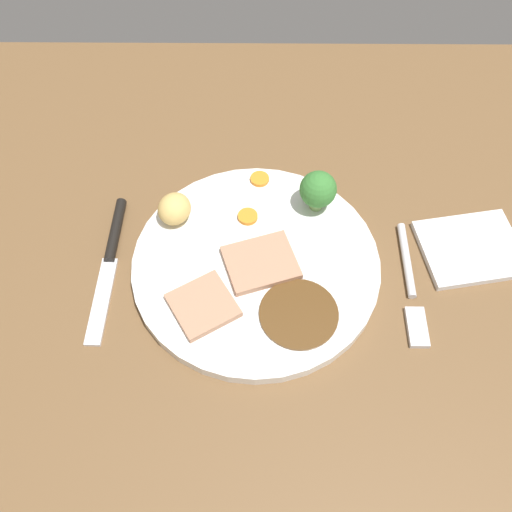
% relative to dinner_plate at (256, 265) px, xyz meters
% --- Properties ---
extents(dining_table, '(1.20, 0.84, 0.04)m').
position_rel_dinner_plate_xyz_m(dining_table, '(-0.01, 0.02, -0.02)').
color(dining_table, brown).
rests_on(dining_table, ground).
extents(dinner_plate, '(0.27, 0.27, 0.01)m').
position_rel_dinner_plate_xyz_m(dinner_plate, '(0.00, 0.00, 0.00)').
color(dinner_plate, white).
rests_on(dinner_plate, dining_table).
extents(gravy_pool, '(0.08, 0.08, 0.00)m').
position_rel_dinner_plate_xyz_m(gravy_pool, '(-0.04, 0.06, 0.01)').
color(gravy_pool, '#563819').
rests_on(gravy_pool, dinner_plate).
extents(meat_slice_main, '(0.08, 0.08, 0.01)m').
position_rel_dinner_plate_xyz_m(meat_slice_main, '(0.05, 0.06, 0.01)').
color(meat_slice_main, tan).
rests_on(meat_slice_main, dinner_plate).
extents(meat_slice_under, '(0.09, 0.08, 0.01)m').
position_rel_dinner_plate_xyz_m(meat_slice_under, '(-0.01, 0.00, 0.01)').
color(meat_slice_under, tan).
rests_on(meat_slice_under, dinner_plate).
extents(roast_potato_left, '(0.05, 0.05, 0.03)m').
position_rel_dinner_plate_xyz_m(roast_potato_left, '(0.09, -0.06, 0.02)').
color(roast_potato_left, '#D8B260').
rests_on(roast_potato_left, dinner_plate).
extents(carrot_coin_front, '(0.02, 0.02, 0.00)m').
position_rel_dinner_plate_xyz_m(carrot_coin_front, '(0.01, -0.06, 0.01)').
color(carrot_coin_front, orange).
rests_on(carrot_coin_front, dinner_plate).
extents(carrot_coin_back, '(0.02, 0.02, 0.00)m').
position_rel_dinner_plate_xyz_m(carrot_coin_back, '(-0.00, -0.12, 0.01)').
color(carrot_coin_back, orange).
rests_on(carrot_coin_back, dinner_plate).
extents(broccoli_floret, '(0.04, 0.04, 0.05)m').
position_rel_dinner_plate_xyz_m(broccoli_floret, '(-0.07, -0.08, 0.04)').
color(broccoli_floret, '#8CB766').
rests_on(broccoli_floret, dinner_plate).
extents(fork, '(0.02, 0.15, 0.01)m').
position_rel_dinner_plate_xyz_m(fork, '(-0.17, 0.02, -0.00)').
color(fork, silver).
rests_on(fork, dining_table).
extents(knife, '(0.02, 0.19, 0.01)m').
position_rel_dinner_plate_xyz_m(knife, '(0.16, -0.01, -0.00)').
color(knife, black).
rests_on(knife, dining_table).
extents(folded_napkin, '(0.12, 0.11, 0.01)m').
position_rel_dinner_plate_xyz_m(folded_napkin, '(-0.24, -0.03, -0.00)').
color(folded_napkin, white).
rests_on(folded_napkin, dining_table).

